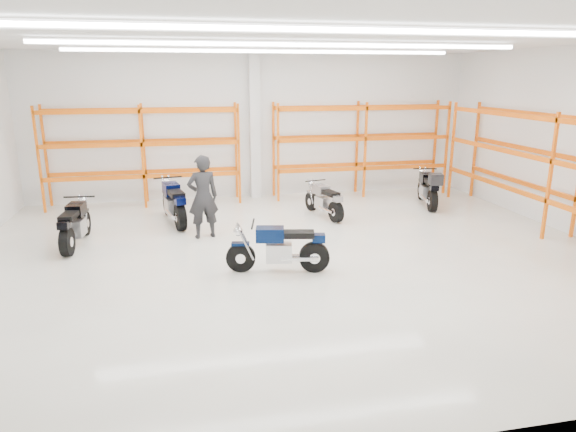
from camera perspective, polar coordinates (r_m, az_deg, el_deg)
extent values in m
plane|color=beige|center=(11.15, 0.75, -4.51)|extent=(14.00, 14.00, 0.00)
cube|color=white|center=(16.47, -3.80, 9.94)|extent=(14.00, 0.02, 4.50)
cube|color=white|center=(5.05, 15.72, -2.89)|extent=(14.00, 0.02, 4.50)
cube|color=white|center=(10.52, 0.84, 19.23)|extent=(14.00, 12.00, 0.02)
cube|color=white|center=(7.62, 6.06, 19.90)|extent=(10.00, 0.22, 0.10)
cube|color=white|center=(11.00, 0.24, 18.54)|extent=(10.00, 0.22, 0.10)
cube|color=white|center=(13.95, -2.45, 17.84)|extent=(10.00, 0.22, 0.10)
cylinder|color=black|center=(10.26, -5.27, -4.64)|extent=(0.60, 0.23, 0.59)
cylinder|color=black|center=(10.23, 2.94, -4.58)|extent=(0.63, 0.29, 0.60)
cylinder|color=silver|center=(10.26, -5.27, -4.64)|extent=(0.22, 0.17, 0.20)
cylinder|color=silver|center=(10.23, 2.94, -4.58)|extent=(0.25, 0.23, 0.21)
cube|color=#051335|center=(10.16, -5.31, -3.09)|extent=(0.37, 0.21, 0.06)
cube|color=#B7B7BC|center=(10.18, -1.01, -4.03)|extent=(0.57, 0.44, 0.37)
cube|color=#A5A5AA|center=(10.22, 1.08, -4.54)|extent=(0.69, 0.25, 0.08)
cube|color=#051335|center=(10.07, -2.02, -2.04)|extent=(0.60, 0.43, 0.27)
cube|color=black|center=(10.07, 1.09, -2.03)|extent=(0.69, 0.41, 0.12)
cube|color=#051335|center=(10.11, 3.42, -2.45)|extent=(0.29, 0.26, 0.16)
cylinder|color=black|center=(10.02, -3.92, -0.87)|extent=(0.17, 0.68, 0.04)
sphere|color=silver|center=(10.09, -5.57, -1.72)|extent=(0.19, 0.19, 0.19)
cylinder|color=silver|center=(10.07, 1.33, -4.84)|extent=(0.73, 0.23, 0.09)
cylinder|color=black|center=(13.47, -21.61, -0.76)|extent=(0.17, 0.61, 0.60)
cylinder|color=black|center=(12.08, -23.35, -2.68)|extent=(0.23, 0.64, 0.62)
cylinder|color=silver|center=(13.47, -21.61, -0.76)|extent=(0.16, 0.21, 0.20)
cylinder|color=silver|center=(12.08, -23.35, -2.68)|extent=(0.22, 0.24, 0.22)
cube|color=black|center=(13.40, -21.73, 0.48)|extent=(0.18, 0.37, 0.06)
cube|color=#B7B7BC|center=(12.71, -22.52, -1.21)|extent=(0.41, 0.55, 0.38)
cube|color=#A5A5AA|center=(12.39, -22.92, -2.15)|extent=(0.18, 0.71, 0.08)
cube|color=black|center=(12.79, -22.48, 0.67)|extent=(0.39, 0.59, 0.28)
cube|color=black|center=(12.26, -23.16, 0.01)|extent=(0.36, 0.69, 0.12)
cube|color=black|center=(11.89, -23.66, -0.90)|extent=(0.24, 0.28, 0.16)
cylinder|color=black|center=(13.06, -22.20, 1.99)|extent=(0.71, 0.10, 0.04)
sphere|color=silver|center=(13.38, -21.80, 1.61)|extent=(0.19, 0.19, 0.19)
cylinder|color=silver|center=(12.40, -23.69, -2.22)|extent=(0.15, 0.76, 0.09)
cylinder|color=black|center=(14.76, -13.25, 1.37)|extent=(0.27, 0.67, 0.66)
cylinder|color=black|center=(13.20, -11.87, -0.14)|extent=(0.34, 0.71, 0.68)
cylinder|color=silver|center=(14.76, -13.25, 1.37)|extent=(0.20, 0.25, 0.22)
cylinder|color=silver|center=(13.20, -11.87, -0.14)|extent=(0.27, 0.28, 0.24)
cube|color=#070F43|center=(14.69, -13.33, 2.61)|extent=(0.24, 0.42, 0.07)
cube|color=#B7B7BC|center=(13.92, -12.60, 1.13)|extent=(0.51, 0.64, 0.42)
cube|color=#A5A5AA|center=(13.55, -12.21, 0.29)|extent=(0.29, 0.78, 0.09)
cube|color=#070F43|center=(14.01, -12.86, 2.96)|extent=(0.49, 0.68, 0.31)
cube|color=black|center=(13.42, -12.34, 2.46)|extent=(0.47, 0.78, 0.13)
cube|color=#070F43|center=(13.00, -11.89, 1.67)|extent=(0.30, 0.33, 0.18)
cylinder|color=black|center=(14.32, -13.22, 4.19)|extent=(0.76, 0.20, 0.04)
sphere|color=silver|center=(14.67, -13.43, 3.73)|extent=(0.21, 0.21, 0.21)
cylinder|color=silver|center=(13.47, -12.90, 0.16)|extent=(0.27, 0.82, 0.10)
cylinder|color=black|center=(14.86, 2.59, 1.64)|extent=(0.24, 0.56, 0.55)
cylinder|color=black|center=(13.72, 5.35, 0.46)|extent=(0.30, 0.59, 0.57)
cylinder|color=silver|center=(14.86, 2.59, 1.64)|extent=(0.17, 0.21, 0.18)
cylinder|color=silver|center=(13.72, 5.35, 0.46)|extent=(0.23, 0.24, 0.20)
cube|color=gray|center=(14.80, 2.60, 2.67)|extent=(0.22, 0.35, 0.05)
cube|color=#B7B7BC|center=(14.23, 3.98, 1.46)|extent=(0.44, 0.54, 0.35)
cube|color=#A5A5AA|center=(13.97, 4.68, 0.79)|extent=(0.27, 0.65, 0.07)
cube|color=gray|center=(14.29, 3.67, 2.95)|extent=(0.43, 0.57, 0.26)
cube|color=black|center=(13.87, 4.72, 2.54)|extent=(0.42, 0.65, 0.11)
cube|color=gray|center=(13.56, 5.55, 1.92)|extent=(0.25, 0.28, 0.15)
cylinder|color=black|center=(14.52, 3.07, 3.96)|extent=(0.63, 0.19, 0.03)
sphere|color=silver|center=(14.78, 2.55, 3.59)|extent=(0.17, 0.17, 0.17)
cylinder|color=silver|center=(13.87, 4.24, 0.69)|extent=(0.25, 0.68, 0.08)
cylinder|color=black|center=(16.74, 14.61, 2.81)|extent=(0.27, 0.62, 0.61)
cylinder|color=black|center=(15.29, 15.75, 1.62)|extent=(0.33, 0.65, 0.63)
cylinder|color=silver|center=(16.74, 14.61, 2.81)|extent=(0.19, 0.23, 0.20)
cylinder|color=silver|center=(15.29, 15.75, 1.62)|extent=(0.25, 0.27, 0.22)
cube|color=black|center=(16.68, 14.68, 3.83)|extent=(0.24, 0.39, 0.06)
cube|color=#B7B7BC|center=(15.96, 15.21, 2.62)|extent=(0.48, 0.60, 0.38)
cube|color=#A5A5AA|center=(15.62, 15.48, 1.95)|extent=(0.29, 0.72, 0.08)
cube|color=black|center=(16.06, 15.17, 4.10)|extent=(0.47, 0.63, 0.28)
cube|color=black|center=(15.52, 15.61, 3.70)|extent=(0.46, 0.72, 0.12)
cube|color=black|center=(15.13, 15.93, 3.07)|extent=(0.28, 0.31, 0.16)
cylinder|color=black|center=(16.35, 14.97, 5.10)|extent=(0.70, 0.21, 0.04)
sphere|color=silver|center=(16.67, 14.71, 4.74)|extent=(0.19, 0.19, 0.19)
cylinder|color=silver|center=(15.54, 14.93, 1.93)|extent=(0.27, 0.76, 0.09)
cube|color=black|center=(14.96, 16.11, 3.95)|extent=(0.43, 0.46, 0.30)
imported|color=black|center=(12.36, -9.44, 2.11)|extent=(0.80, 0.60, 2.01)
cube|color=white|center=(16.30, -3.71, 9.88)|extent=(0.32, 0.32, 4.50)
cube|color=orange|center=(16.75, -25.31, 6.02)|extent=(0.07, 0.07, 3.00)
cube|color=orange|center=(15.98, -25.95, 5.56)|extent=(0.07, 0.07, 3.00)
cube|color=orange|center=(16.32, -15.68, 6.71)|extent=(0.07, 0.07, 3.00)
cube|color=orange|center=(15.53, -15.85, 6.28)|extent=(0.07, 0.07, 3.00)
cube|color=orange|center=(16.37, -5.79, 7.22)|extent=(0.07, 0.07, 3.00)
cube|color=orange|center=(15.58, -5.48, 6.82)|extent=(0.07, 0.07, 3.00)
cube|color=orange|center=(16.41, -15.54, 4.77)|extent=(5.60, 0.07, 0.12)
cube|color=orange|center=(15.63, -15.71, 4.25)|extent=(5.60, 0.07, 0.12)
cube|color=orange|center=(16.27, -15.77, 8.01)|extent=(5.60, 0.07, 0.12)
cube|color=orange|center=(15.48, -15.96, 7.65)|extent=(5.60, 0.07, 0.12)
cube|color=orange|center=(16.19, -16.02, 11.30)|extent=(5.60, 0.07, 0.12)
cube|color=orange|center=(15.40, -16.21, 11.11)|extent=(5.60, 0.07, 0.12)
cube|color=orange|center=(16.54, -1.62, 7.37)|extent=(0.07, 0.07, 3.00)
cube|color=orange|center=(15.76, -1.11, 6.98)|extent=(0.07, 0.07, 3.00)
cube|color=orange|center=(17.25, 7.65, 7.57)|extent=(0.07, 0.07, 3.00)
cube|color=orange|center=(16.50, 8.57, 7.19)|extent=(0.07, 0.07, 3.00)
cube|color=orange|center=(18.36, 16.01, 7.58)|extent=(0.07, 0.07, 3.00)
cube|color=orange|center=(17.66, 17.20, 7.21)|extent=(0.07, 0.07, 3.00)
cube|color=orange|center=(17.33, 7.59, 5.73)|extent=(5.60, 0.07, 0.12)
cube|color=orange|center=(16.59, 8.49, 5.27)|extent=(5.60, 0.07, 0.12)
cube|color=orange|center=(17.20, 7.70, 8.81)|extent=(5.60, 0.07, 0.12)
cube|color=orange|center=(16.45, 8.62, 8.48)|extent=(5.60, 0.07, 0.12)
cube|color=orange|center=(17.12, 7.81, 11.92)|extent=(5.60, 0.07, 0.12)
cube|color=orange|center=(16.37, 8.75, 11.74)|extent=(5.60, 0.07, 0.12)
cube|color=orange|center=(13.42, 27.10, 3.83)|extent=(0.07, 0.07, 3.00)
cube|color=orange|center=(17.51, 20.07, 6.90)|extent=(0.07, 0.07, 3.00)
cube|color=orange|center=(17.10, 17.77, 6.92)|extent=(0.07, 0.07, 3.00)
cube|color=orange|center=(14.03, 29.38, 1.62)|extent=(0.07, 9.00, 0.12)
cube|color=orange|center=(13.52, 26.81, 1.50)|extent=(0.07, 9.00, 0.12)
cube|color=orange|center=(13.36, 27.29, 5.41)|extent=(0.07, 9.00, 0.12)
cube|color=orange|center=(13.26, 27.79, 9.39)|extent=(0.07, 9.00, 0.12)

